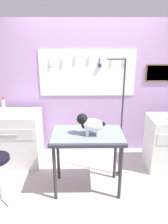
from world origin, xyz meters
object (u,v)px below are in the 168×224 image
at_px(grooming_table, 87,140).
at_px(detangler_spray, 3,105).
at_px(grooming_arm, 121,125).
at_px(counter_left, 16,138).
at_px(dog, 90,124).

bearing_deg(grooming_table, detangler_spray, 147.74).
xyz_separation_m(grooming_arm, counter_left, (-1.64, 0.38, -0.38)).
bearing_deg(dog, grooming_table, 124.88).
xyz_separation_m(dog, detangler_spray, (-1.38, 0.89, -0.03)).
distance_m(counter_left, detangler_spray, 0.59).
xyz_separation_m(grooming_arm, dog, (-0.46, -0.34, 0.17)).
height_order(grooming_arm, dog, grooming_arm).
relative_size(grooming_table, detangler_spray, 4.55).
relative_size(grooming_arm, detangler_spray, 8.39).
xyz_separation_m(dog, counter_left, (-1.18, 0.72, -0.55)).
xyz_separation_m(grooming_arm, detangler_spray, (-1.84, 0.55, 0.14)).
distance_m(grooming_table, counter_left, 1.37).
bearing_deg(grooming_arm, counter_left, 166.82).
bearing_deg(dog, detangler_spray, 147.08).
distance_m(dog, detangler_spray, 1.64).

